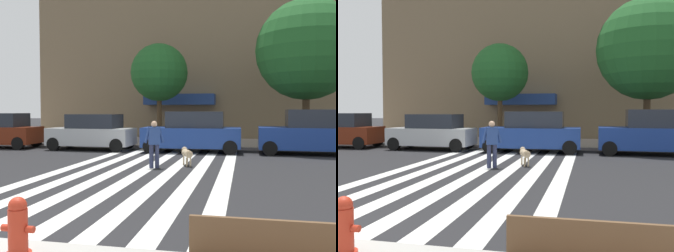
% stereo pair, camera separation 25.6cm
% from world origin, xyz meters
% --- Properties ---
extents(ground_plane, '(160.00, 160.00, 0.00)m').
position_xyz_m(ground_plane, '(0.00, 7.12, 0.00)').
color(ground_plane, '#232326').
extents(sidewalk_far, '(80.00, 6.00, 0.15)m').
position_xyz_m(sidewalk_far, '(0.00, 17.24, 0.07)').
color(sidewalk_far, '#9E918B').
rests_on(sidewalk_far, ground_plane).
extents(crosswalk_stripes, '(5.85, 13.64, 0.01)m').
position_xyz_m(crosswalk_stripes, '(0.96, 7.12, 0.00)').
color(crosswalk_stripes, silver).
rests_on(crosswalk_stripes, ground_plane).
extents(fire_hydrant, '(0.44, 0.32, 0.76)m').
position_xyz_m(fire_hydrant, '(1.45, -0.58, 0.52)').
color(fire_hydrant, red).
rests_on(fire_hydrant, sidewalk_near).
extents(parked_car_near_curb, '(4.28, 2.11, 1.87)m').
position_xyz_m(parked_car_near_curb, '(-8.73, 13.01, 0.90)').
color(parked_car_near_curb, maroon).
rests_on(parked_car_near_curb, ground_plane).
extents(parked_car_behind_first, '(4.35, 2.02, 1.82)m').
position_xyz_m(parked_car_behind_first, '(-3.40, 13.01, 0.89)').
color(parked_car_behind_first, '#B4B8BC').
rests_on(parked_car_behind_first, ground_plane).
extents(parked_car_third_in_line, '(4.72, 2.16, 1.96)m').
position_xyz_m(parked_car_third_in_line, '(1.77, 13.01, 0.95)').
color(parked_car_third_in_line, navy).
rests_on(parked_car_third_in_line, ground_plane).
extents(parked_car_fourth_in_line, '(4.59, 2.01, 2.05)m').
position_xyz_m(parked_car_fourth_in_line, '(7.20, 13.01, 0.98)').
color(parked_car_fourth_in_line, navy).
rests_on(parked_car_fourth_in_line, ground_plane).
extents(street_tree_nearest, '(3.35, 3.35, 5.76)m').
position_xyz_m(street_tree_nearest, '(-0.68, 16.44, 4.22)').
color(street_tree_nearest, '#4C3823').
rests_on(street_tree_nearest, sidewalk_far).
extents(street_tree_middle, '(5.08, 5.08, 7.47)m').
position_xyz_m(street_tree_middle, '(7.27, 15.08, 5.07)').
color(street_tree_middle, '#4C3823').
rests_on(street_tree_middle, sidewalk_far).
extents(pedestrian_dog_walker, '(0.68, 0.37, 1.64)m').
position_xyz_m(pedestrian_dog_walker, '(1.15, 7.76, 0.93)').
color(pedestrian_dog_walker, '#282D4C').
rests_on(pedestrian_dog_walker, ground_plane).
extents(dog_on_leash, '(0.54, 1.04, 0.65)m').
position_xyz_m(dog_on_leash, '(2.17, 8.58, 0.44)').
color(dog_on_leash, tan).
rests_on(dog_on_leash, ground_plane).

